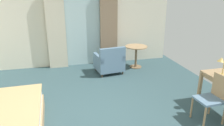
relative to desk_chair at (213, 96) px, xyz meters
The scene contains 8 objects.
wall_back 4.62m from the desk_chair, 119.61° to the left, with size 6.40×0.12×2.74m, color silver.
balcony_glass_door 4.39m from the desk_chair, 116.76° to the left, with size 1.22×0.02×2.41m, color silver.
curtain_panel_left 4.74m from the desk_chair, 126.43° to the left, with size 0.57×0.10×2.51m, color beige.
curtain_panel_right 4.00m from the desk_chair, 106.55° to the left, with size 0.56×0.10×2.51m, color #897056.
desk_chair is the anchor object (origin of this frame).
desk_lamp 0.72m from the desk_chair, 43.56° to the left, with size 0.28×0.20×0.42m.
armchair_by_window 3.17m from the desk_chair, 114.47° to the left, with size 0.86×0.82×0.84m.
round_cafe_table 3.19m from the desk_chair, 96.67° to the left, with size 0.70×0.70×0.70m.
Camera 1 is at (-0.43, -3.37, 2.37)m, focal length 34.20 mm.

